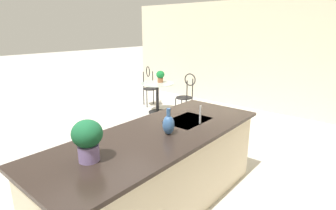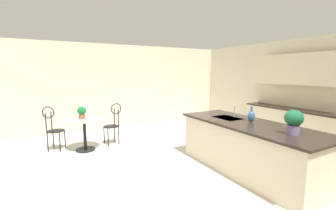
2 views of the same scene
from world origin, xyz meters
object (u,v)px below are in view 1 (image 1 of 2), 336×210
object	(u,v)px
potted_plant_counter_far	(87,138)
potted_plant_on_table	(160,76)
bistro_table	(157,95)
vase_on_counter	(169,124)
chair_near_window	(186,93)
chair_by_island	(149,84)

from	to	relation	value
potted_plant_counter_far	potted_plant_on_table	bearing A→B (deg)	-146.47
bistro_table	potted_plant_counter_far	xyz separation A→B (m)	(3.52, 2.40, 0.68)
potted_plant_on_table	vase_on_counter	distance (m)	3.77
bistro_table	chair_near_window	xyz separation A→B (m)	(-0.19, 0.73, 0.13)
chair_by_island	bistro_table	bearing A→B (deg)	58.82
chair_near_window	vase_on_counter	xyz separation A→B (m)	(2.81, 1.81, 0.46)
bistro_table	vase_on_counter	distance (m)	3.70
chair_near_window	potted_plant_on_table	bearing A→B (deg)	-86.24
bistro_table	potted_plant_on_table	distance (m)	0.48
potted_plant_counter_far	vase_on_counter	distance (m)	0.92
vase_on_counter	potted_plant_on_table	bearing A→B (deg)	-137.12
chair_near_window	potted_plant_on_table	world-z (taller)	chair_near_window
bistro_table	potted_plant_on_table	xyz separation A→B (m)	(-0.14, -0.02, 0.46)
chair_near_window	potted_plant_counter_far	world-z (taller)	potted_plant_counter_far
potted_plant_on_table	vase_on_counter	size ratio (longest dim) A/B	0.99
chair_near_window	potted_plant_on_table	distance (m)	0.82
potted_plant_counter_far	chair_by_island	bearing A→B (deg)	-142.10
chair_near_window	potted_plant_counter_far	bearing A→B (deg)	24.30
bistro_table	potted_plant_counter_far	bearing A→B (deg)	34.31
chair_by_island	vase_on_counter	xyz separation A→B (m)	(3.01, 3.18, 0.46)
chair_by_island	chair_near_window	bearing A→B (deg)	81.69
chair_near_window	potted_plant_counter_far	size ratio (longest dim) A/B	2.83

